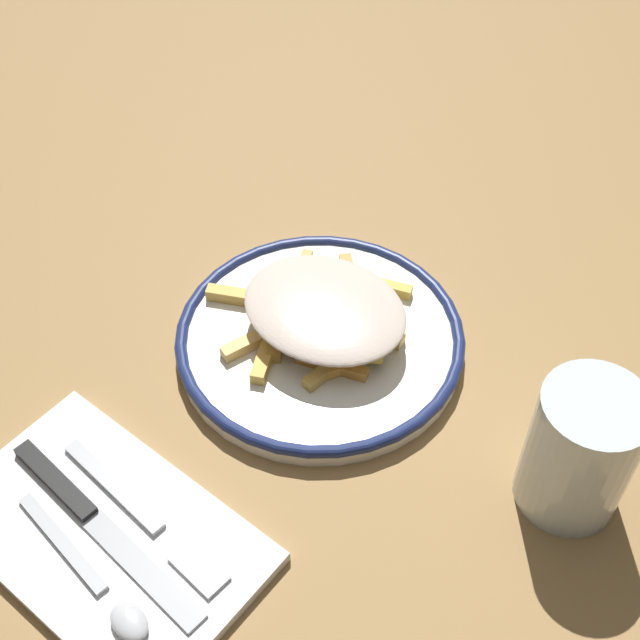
% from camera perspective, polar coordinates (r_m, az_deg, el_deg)
% --- Properties ---
extents(ground_plane, '(2.60, 2.60, 0.00)m').
position_cam_1_polar(ground_plane, '(0.77, -0.00, -1.79)').
color(ground_plane, olive).
extents(plate, '(0.26, 0.26, 0.02)m').
position_cam_1_polar(plate, '(0.76, -0.00, -1.25)').
color(plate, white).
rests_on(plate, ground_plane).
extents(fries_heap, '(0.17, 0.19, 0.04)m').
position_cam_1_polar(fries_heap, '(0.74, 0.26, 0.46)').
color(fries_heap, gold).
rests_on(fries_heap, plate).
extents(napkin, '(0.15, 0.24, 0.01)m').
position_cam_1_polar(napkin, '(0.67, -14.12, -13.72)').
color(napkin, white).
rests_on(napkin, ground_plane).
extents(fork, '(0.03, 0.18, 0.01)m').
position_cam_1_polar(fork, '(0.67, -11.81, -12.51)').
color(fork, silver).
rests_on(fork, napkin).
extents(knife, '(0.03, 0.21, 0.01)m').
position_cam_1_polar(knife, '(0.68, -15.23, -12.36)').
color(knife, black).
rests_on(knife, napkin).
extents(spoon, '(0.04, 0.15, 0.01)m').
position_cam_1_polar(spoon, '(0.64, -14.37, -17.02)').
color(spoon, silver).
rests_on(spoon, napkin).
extents(water_glass, '(0.08, 0.08, 0.12)m').
position_cam_1_polar(water_glass, '(0.66, 16.89, -8.47)').
color(water_glass, silver).
rests_on(water_glass, ground_plane).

